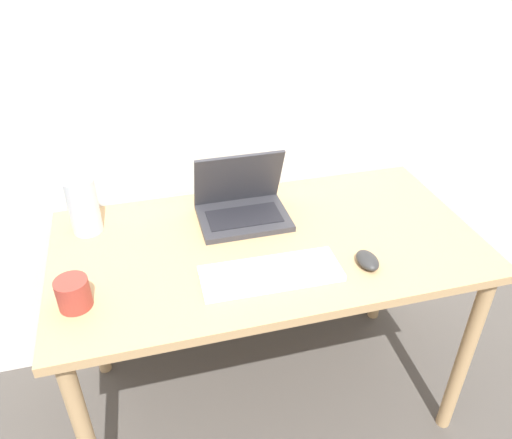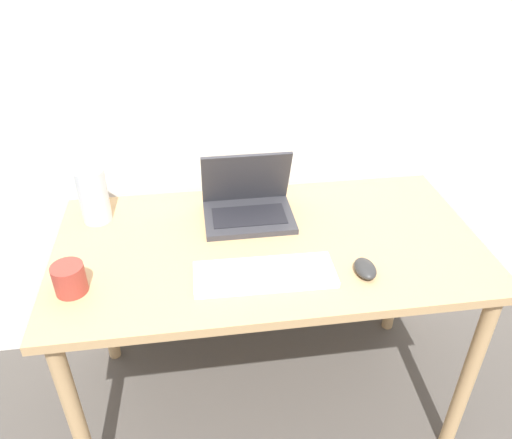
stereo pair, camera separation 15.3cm
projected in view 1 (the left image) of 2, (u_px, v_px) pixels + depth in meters
wall_back at (235, 56)px, 1.69m from camera, size 6.00×0.05×2.50m
desk at (267, 263)px, 1.66m from camera, size 1.36×0.71×0.77m
laptop at (242, 204)px, 1.70m from camera, size 0.30×0.23×0.23m
keyboard at (271, 273)px, 1.46m from camera, size 0.42×0.16×0.02m
mouse at (367, 260)px, 1.50m from camera, size 0.06×0.10×0.03m
vase at (81, 196)px, 1.59m from camera, size 0.10×0.10×0.27m
mug at (73, 294)px, 1.33m from camera, size 0.09×0.09×0.09m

